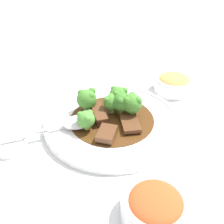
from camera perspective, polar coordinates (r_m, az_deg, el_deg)
The scene contains 15 objects.
ground_plane at distance 0.59m, azimuth 0.00°, elevation -2.70°, with size 4.00×4.00×0.00m, color silver.
main_plate at distance 0.59m, azimuth 0.00°, elevation -1.92°, with size 0.30×0.30×0.02m.
beef_strip_0 at distance 0.58m, azimuth -2.91°, elevation -0.27°, with size 0.07×0.07×0.02m.
beef_strip_1 at distance 0.56m, azimuth 3.75°, elevation -2.28°, with size 0.07×0.08×0.01m.
beef_strip_2 at distance 0.53m, azimuth -1.15°, elevation -4.67°, with size 0.05×0.06×0.01m.
broccoli_floret_0 at distance 0.57m, azimuth 4.43°, elevation 1.93°, with size 0.04×0.04×0.05m.
broccoli_floret_1 at distance 0.58m, azimuth 2.08°, elevation 2.19°, with size 0.04×0.04×0.05m.
broccoli_floret_2 at distance 0.54m, azimuth -5.66°, elevation -1.55°, with size 0.04×0.04×0.04m.
broccoli_floret_3 at distance 0.58m, azimuth -0.15°, elevation 2.17°, with size 0.04×0.04×0.05m.
broccoli_floret_4 at distance 0.60m, azimuth 1.36°, elevation 3.61°, with size 0.04×0.04×0.05m.
broccoli_floret_5 at distance 0.60m, azimuth -5.28°, elevation 3.09°, with size 0.05×0.05×0.05m.
serving_spoon at distance 0.56m, azimuth -8.46°, elevation -2.40°, with size 0.15×0.17×0.01m.
side_bowl_kimchi at distance 0.42m, azimuth 9.30°, elevation -19.61°, with size 0.10×0.10×0.05m.
side_bowl_appetizer at distance 0.73m, azimuth 13.26°, elevation 6.18°, with size 0.10×0.10×0.05m.
sauce_dish at distance 0.57m, azimuth -21.36°, elevation -6.80°, with size 0.07×0.07×0.01m.
Camera 1 is at (0.23, -0.41, 0.36)m, focal length 42.00 mm.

